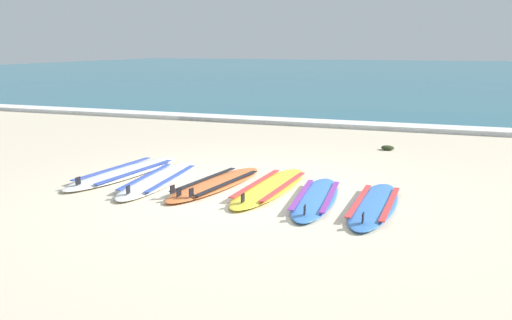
# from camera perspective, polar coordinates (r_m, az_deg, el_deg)

# --- Properties ---
(ground_plane) EXTENTS (80.00, 80.00, 0.00)m
(ground_plane) POSITION_cam_1_polar(r_m,az_deg,el_deg) (7.11, -0.18, -3.58)
(ground_plane) COLOR beige
(sea) EXTENTS (80.00, 60.00, 0.10)m
(sea) POSITION_cam_1_polar(r_m,az_deg,el_deg) (42.55, 16.53, 9.36)
(sea) COLOR #23667A
(sea) RESTS_ON ground
(wave_foam_strip) EXTENTS (80.00, 0.71, 0.11)m
(wave_foam_strip) POSITION_cam_1_polar(r_m,az_deg,el_deg) (13.14, 9.18, 3.93)
(wave_foam_strip) COLOR white
(wave_foam_strip) RESTS_ON ground
(surfboard_0) EXTENTS (0.93, 2.54, 0.18)m
(surfboard_0) POSITION_cam_1_polar(r_m,az_deg,el_deg) (8.34, -14.24, -1.31)
(surfboard_0) COLOR silver
(surfboard_0) RESTS_ON ground
(surfboard_1) EXTENTS (0.75, 2.36, 0.18)m
(surfboard_1) POSITION_cam_1_polar(r_m,az_deg,el_deg) (7.79, -10.67, -2.11)
(surfboard_1) COLOR silver
(surfboard_1) RESTS_ON ground
(surfboard_2) EXTENTS (0.93, 2.28, 0.18)m
(surfboard_2) POSITION_cam_1_polar(r_m,az_deg,el_deg) (7.45, -4.40, -2.58)
(surfboard_2) COLOR orange
(surfboard_2) RESTS_ON ground
(surfboard_3) EXTENTS (0.74, 2.36, 0.18)m
(surfboard_3) POSITION_cam_1_polar(r_m,az_deg,el_deg) (7.25, 1.55, -2.98)
(surfboard_3) COLOR yellow
(surfboard_3) RESTS_ON ground
(surfboard_4) EXTENTS (0.66, 2.10, 0.18)m
(surfboard_4) POSITION_cam_1_polar(r_m,az_deg,el_deg) (6.78, 6.59, -4.15)
(surfboard_4) COLOR #3875CC
(surfboard_4) RESTS_ON ground
(surfboard_5) EXTENTS (0.60, 2.13, 0.18)m
(surfboard_5) POSITION_cam_1_polar(r_m,az_deg,el_deg) (6.62, 12.88, -4.80)
(surfboard_5) COLOR #3875CC
(surfboard_5) RESTS_ON ground
(seaweed_clump_near_shoreline) EXTENTS (0.25, 0.20, 0.09)m
(seaweed_clump_near_shoreline) POSITION_cam_1_polar(r_m,az_deg,el_deg) (10.31, 14.29, 1.32)
(seaweed_clump_near_shoreline) COLOR #2D381E
(seaweed_clump_near_shoreline) RESTS_ON ground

